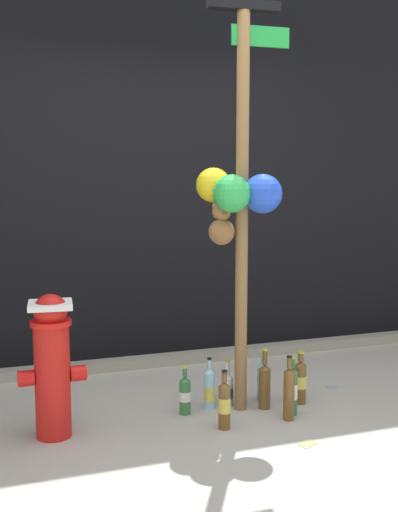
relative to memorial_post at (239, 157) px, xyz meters
The scene contains 18 objects.
ground_plane 1.64m from the memorial_post, 107.38° to the right, with size 14.00×14.00×0.00m, color #ADA899.
building_wall 1.48m from the memorial_post, 94.84° to the left, with size 10.00×0.20×3.69m.
curb_strip 1.89m from the memorial_post, 96.55° to the left, with size 8.00×0.12×0.08m, color gray.
memorial_post is the anchor object (origin of this frame).
fire_hydrant 1.63m from the memorial_post, behind, with size 0.38×0.27×0.83m.
bottle_0 1.50m from the memorial_post, behind, with size 0.07×0.07×0.31m.
bottle_1 1.48m from the memorial_post, 24.91° to the left, with size 0.07×0.07×0.33m.
bottle_2 1.48m from the memorial_post, 108.59° to the left, with size 0.08×0.08×0.30m.
bottle_3 1.50m from the memorial_post, ahead, with size 0.08×0.08×0.35m.
bottle_4 1.44m from the memorial_post, 10.42° to the right, with size 0.07×0.07×0.39m.
bottle_5 1.46m from the memorial_post, 47.65° to the right, with size 0.07×0.07×0.40m.
bottle_6 1.47m from the memorial_post, 126.22° to the right, with size 0.07×0.07×0.35m.
bottle_7 1.48m from the memorial_post, 32.76° to the right, with size 0.06×0.06×0.37m.
bottle_8 1.47m from the memorial_post, 150.44° to the left, with size 0.07×0.07×0.33m.
bottle_9 1.42m from the memorial_post, 51.61° to the left, with size 0.07×0.07×0.43m.
litter_1 1.78m from the memorial_post, 12.36° to the left, with size 0.08×0.05×0.01m, color #8C99B2.
litter_2 1.63m from the memorial_post, ahead, with size 0.06×0.10×0.01m, color silver.
litter_3 1.71m from the memorial_post, 74.28° to the right, with size 0.07×0.11×0.01m, color tan.
Camera 1 is at (-1.37, -3.19, 1.49)m, focal length 44.64 mm.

